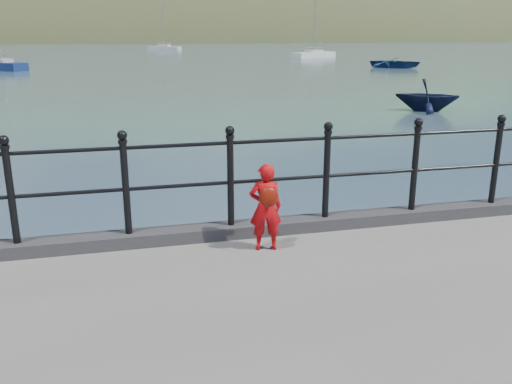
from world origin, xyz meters
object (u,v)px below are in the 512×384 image
object	(u,v)px
sailboat_deep	(164,48)
railing	(179,173)
child	(266,207)
launch_navy	(427,95)
sailboat_port	(2,66)
sailboat_far	(313,55)
launch_blue	(396,63)

from	to	relation	value
sailboat_deep	railing	bearing A→B (deg)	-63.48
child	sailboat_deep	size ratio (longest dim) A/B	0.11
launch_navy	sailboat_port	xyz separation A→B (m)	(-23.04, 32.35, -0.36)
sailboat_deep	child	bearing A→B (deg)	-62.94
launch_navy	sailboat_deep	xyz separation A→B (m)	(-4.46, 82.42, -0.36)
launch_navy	sailboat_port	size ratio (longest dim) A/B	0.36
sailboat_deep	sailboat_far	size ratio (longest dim) A/B	0.91
sailboat_far	launch_blue	bearing A→B (deg)	-118.55
sailboat_port	launch_navy	bearing A→B (deg)	-11.69
launch_navy	child	bearing A→B (deg)	174.30
sailboat_port	sailboat_far	world-z (taller)	sailboat_far
child	sailboat_port	bearing A→B (deg)	-67.92
child	sailboat_port	world-z (taller)	sailboat_port
child	launch_blue	xyz separation A→B (m)	(24.34, 42.71, -1.02)
launch_navy	sailboat_deep	world-z (taller)	sailboat_deep
child	sailboat_far	distance (m)	68.20
launch_navy	sailboat_port	world-z (taller)	sailboat_port
railing	child	distance (m)	1.07
sailboat_port	sailboat_deep	world-z (taller)	sailboat_deep
launch_navy	sailboat_port	distance (m)	39.72
sailboat_deep	sailboat_far	bearing A→B (deg)	-32.93
child	sailboat_far	bearing A→B (deg)	-101.69
child	sailboat_deep	bearing A→B (deg)	-85.48
sailboat_port	child	bearing A→B (deg)	-33.71
launch_navy	launch_blue	bearing A→B (deg)	5.05
railing	launch_navy	size ratio (longest dim) A/B	6.80
sailboat_far	sailboat_port	bearing A→B (deg)	173.93
launch_blue	sailboat_port	distance (m)	36.24
child	sailboat_port	xyz separation A→B (m)	(-11.50, 48.13, -1.17)
sailboat_deep	launch_blue	bearing A→B (deg)	-41.54
sailboat_port	sailboat_far	bearing A→B (deg)	67.03
sailboat_far	child	bearing A→B (deg)	-140.59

